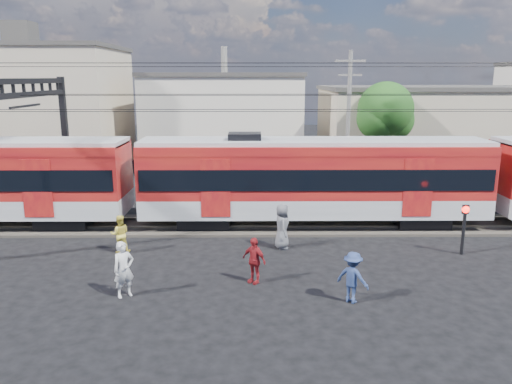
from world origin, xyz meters
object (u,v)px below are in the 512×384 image
pedestrian_a (124,269)px  pedestrian_c (353,277)px  crossing_signal (464,220)px  commuter_train (318,177)px

pedestrian_a → pedestrian_c: pedestrian_a is taller
crossing_signal → commuter_train: bearing=143.7°
pedestrian_a → commuter_train: bearing=12.7°
pedestrian_c → crossing_signal: (5.29, 4.32, 0.60)m
commuter_train → pedestrian_a: (-7.23, -7.78, -1.47)m
pedestrian_c → crossing_signal: size_ratio=0.81×
pedestrian_c → crossing_signal: bearing=-103.8°
pedestrian_a → crossing_signal: size_ratio=0.90×
pedestrian_a → pedestrian_c: size_ratio=1.12×
crossing_signal → pedestrian_c: bearing=-140.7°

